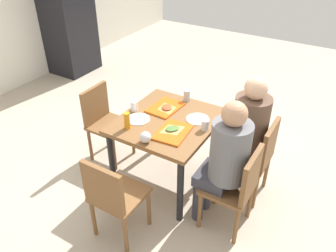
{
  "coord_description": "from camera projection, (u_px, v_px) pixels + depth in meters",
  "views": [
    {
      "loc": [
        -2.33,
        -1.39,
        2.44
      ],
      "look_at": [
        0.0,
        0.0,
        0.66
      ],
      "focal_mm": 36.24,
      "sensor_mm": 36.0,
      "label": 1
    }
  ],
  "objects": [
    {
      "name": "plastic_cup_b",
      "position": [
        205.0,
        125.0,
        3.03
      ],
      "size": [
        0.07,
        0.07,
        0.1
      ],
      "primitive_type": "cylinder",
      "color": "white",
      "rests_on": "main_table"
    },
    {
      "name": "chair_far_side",
      "position": [
        103.0,
        118.0,
        3.69
      ],
      "size": [
        0.4,
        0.4,
        0.84
      ],
      "color": "brown",
      "rests_on": "ground_plane"
    },
    {
      "name": "chair_left_end",
      "position": [
        113.0,
        195.0,
        2.72
      ],
      "size": [
        0.4,
        0.4,
        0.84
      ],
      "color": "brown",
      "rests_on": "ground_plane"
    },
    {
      "name": "person_in_brown_jacket",
      "position": [
        246.0,
        128.0,
        3.09
      ],
      "size": [
        0.32,
        0.42,
        1.25
      ],
      "color": "#383842",
      "rests_on": "ground_plane"
    },
    {
      "name": "person_in_red",
      "position": [
        225.0,
        157.0,
        2.74
      ],
      "size": [
        0.32,
        0.42,
        1.25
      ],
      "color": "#383842",
      "rests_on": "ground_plane"
    },
    {
      "name": "chair_near_right",
      "position": [
        257.0,
        154.0,
        3.16
      ],
      "size": [
        0.4,
        0.4,
        0.84
      ],
      "color": "brown",
      "rests_on": "ground_plane"
    },
    {
      "name": "tray_red_far",
      "position": [
        165.0,
        107.0,
        3.38
      ],
      "size": [
        0.37,
        0.28,
        0.02
      ],
      "primitive_type": "cube",
      "rotation": [
        0.0,
        0.0,
        -0.06
      ],
      "color": "#D85914",
      "rests_on": "main_table"
    },
    {
      "name": "tray_red_near",
      "position": [
        173.0,
        132.0,
        3.01
      ],
      "size": [
        0.38,
        0.29,
        0.02
      ],
      "primitive_type": "cube",
      "rotation": [
        0.0,
        0.0,
        0.09
      ],
      "color": "#D85914",
      "rests_on": "main_table"
    },
    {
      "name": "condiment_bottle",
      "position": [
        127.0,
        121.0,
        3.04
      ],
      "size": [
        0.06,
        0.06,
        0.16
      ],
      "primitive_type": "cylinder",
      "color": "orange",
      "rests_on": "main_table"
    },
    {
      "name": "chair_near_left",
      "position": [
        238.0,
        185.0,
        2.81
      ],
      "size": [
        0.4,
        0.4,
        0.84
      ],
      "color": "brown",
      "rests_on": "ground_plane"
    },
    {
      "name": "pizza_slice_b",
      "position": [
        167.0,
        108.0,
        3.34
      ],
      "size": [
        0.22,
        0.22,
        0.02
      ],
      "color": "#C68C47",
      "rests_on": "tray_red_far"
    },
    {
      "name": "pizza_slice_a",
      "position": [
        172.0,
        129.0,
        3.03
      ],
      "size": [
        0.22,
        0.21,
        0.02
      ],
      "color": "tan",
      "rests_on": "tray_red_near"
    },
    {
      "name": "main_table",
      "position": [
        168.0,
        129.0,
        3.26
      ],
      "size": [
        0.97,
        0.88,
        0.74
      ],
      "color": "brown",
      "rests_on": "ground_plane"
    },
    {
      "name": "paper_plate_center",
      "position": [
        138.0,
        119.0,
        3.2
      ],
      "size": [
        0.22,
        0.22,
        0.01
      ],
      "primitive_type": "cylinder",
      "color": "white",
      "rests_on": "main_table"
    },
    {
      "name": "soda_can",
      "position": [
        187.0,
        96.0,
        3.47
      ],
      "size": [
        0.07,
        0.07,
        0.12
      ],
      "primitive_type": "cylinder",
      "color": "#B7BCC6",
      "rests_on": "main_table"
    },
    {
      "name": "foil_bundle",
      "position": [
        145.0,
        137.0,
        2.87
      ],
      "size": [
        0.1,
        0.1,
        0.1
      ],
      "primitive_type": "sphere",
      "color": "silver",
      "rests_on": "main_table"
    },
    {
      "name": "drink_fridge",
      "position": [
        68.0,
        15.0,
        5.46
      ],
      "size": [
        0.7,
        0.6,
        1.9
      ],
      "primitive_type": "cube",
      "color": "black",
      "rests_on": "ground_plane"
    },
    {
      "name": "paper_plate_near_edge",
      "position": [
        198.0,
        119.0,
        3.2
      ],
      "size": [
        0.22,
        0.22,
        0.01
      ],
      "primitive_type": "cylinder",
      "color": "white",
      "rests_on": "main_table"
    },
    {
      "name": "ground_plane",
      "position": [
        168.0,
        179.0,
        3.61
      ],
      "size": [
        10.0,
        10.0,
        0.02
      ],
      "primitive_type": "cube",
      "color": "#B7A893"
    },
    {
      "name": "plastic_cup_a",
      "position": [
        134.0,
        106.0,
        3.32
      ],
      "size": [
        0.07,
        0.07,
        0.1
      ],
      "primitive_type": "cylinder",
      "color": "white",
      "rests_on": "main_table"
    }
  ]
}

